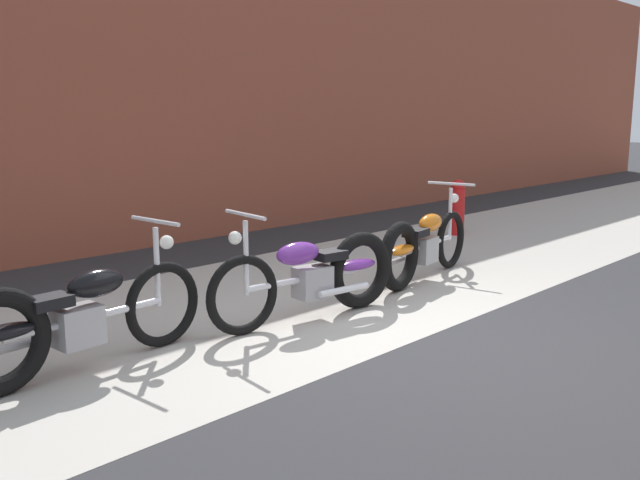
{
  "coord_description": "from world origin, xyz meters",
  "views": [
    {
      "loc": [
        -4.4,
        -3.12,
        1.83
      ],
      "look_at": [
        -0.26,
        0.88,
        0.75
      ],
      "focal_mm": 38.38,
      "sensor_mm": 36.0,
      "label": 1
    }
  ],
  "objects_px": {
    "motorcycle_purple": "(319,274)",
    "motorcycle_orange": "(420,246)",
    "motorcycle_black": "(67,321)",
    "fire_hydrant": "(457,207)"
  },
  "relations": [
    {
      "from": "motorcycle_black",
      "to": "motorcycle_purple",
      "type": "bearing_deg",
      "value": -11.27
    },
    {
      "from": "motorcycle_orange",
      "to": "fire_hydrant",
      "type": "relative_size",
      "value": 2.37
    },
    {
      "from": "motorcycle_black",
      "to": "fire_hydrant",
      "type": "distance_m",
      "value": 6.82
    },
    {
      "from": "motorcycle_black",
      "to": "motorcycle_purple",
      "type": "relative_size",
      "value": 1.0
    },
    {
      "from": "motorcycle_purple",
      "to": "motorcycle_orange",
      "type": "xyz_separation_m",
      "value": [
        1.73,
        0.14,
        0.0
      ]
    },
    {
      "from": "motorcycle_orange",
      "to": "motorcycle_black",
      "type": "bearing_deg",
      "value": 167.94
    },
    {
      "from": "motorcycle_black",
      "to": "fire_hydrant",
      "type": "xyz_separation_m",
      "value": [
        6.72,
        1.16,
        0.03
      ]
    },
    {
      "from": "motorcycle_orange",
      "to": "fire_hydrant",
      "type": "xyz_separation_m",
      "value": [
        2.78,
        1.32,
        0.03
      ]
    },
    {
      "from": "motorcycle_purple",
      "to": "motorcycle_orange",
      "type": "relative_size",
      "value": 1.0
    },
    {
      "from": "motorcycle_black",
      "to": "motorcycle_orange",
      "type": "xyz_separation_m",
      "value": [
        3.95,
        -0.16,
        0.0
      ]
    }
  ]
}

